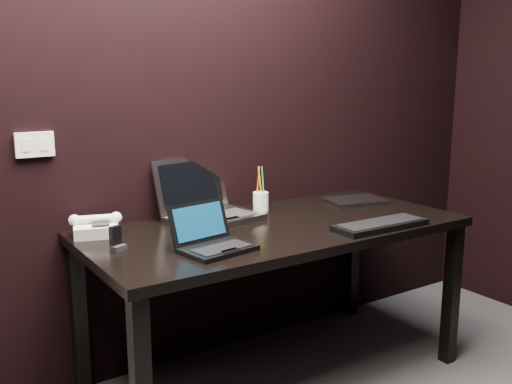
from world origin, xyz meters
TOP-DOWN VIEW (x-y plane):
  - wall_back at (0.00, 1.80)m, footprint 4.00×0.00m
  - wall_switch at (-0.62, 1.79)m, footprint 0.15×0.02m
  - desk at (0.30, 1.40)m, footprint 1.70×0.80m
  - netbook at (-0.12, 1.22)m, footprint 0.30×0.28m
  - silver_laptop at (0.09, 1.65)m, footprint 0.45×0.42m
  - ext_keyboard at (0.65, 1.10)m, footprint 0.45×0.16m
  - closed_laptop at (0.91, 1.54)m, footprint 0.33×0.27m
  - desk_phone at (-0.43, 1.66)m, footprint 0.22×0.20m
  - mobile_phone at (-0.43, 1.43)m, footprint 0.06×0.06m
  - pen_cup at (0.39, 1.65)m, footprint 0.10×0.10m

SIDE VIEW (x-z plane):
  - desk at x=0.30m, z-range 0.29..1.03m
  - closed_laptop at x=0.91m, z-range 0.74..0.76m
  - ext_keyboard at x=0.65m, z-range 0.74..0.77m
  - mobile_phone at x=-0.43m, z-range 0.73..0.82m
  - netbook at x=-0.12m, z-range 0.69..0.86m
  - desk_phone at x=-0.43m, z-range 0.73..0.83m
  - pen_cup at x=0.39m, z-range 0.68..0.90m
  - silver_laptop at x=0.09m, z-range 0.66..0.93m
  - wall_switch at x=-0.62m, z-range 1.07..1.17m
  - wall_back at x=0.00m, z-range -0.70..3.30m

